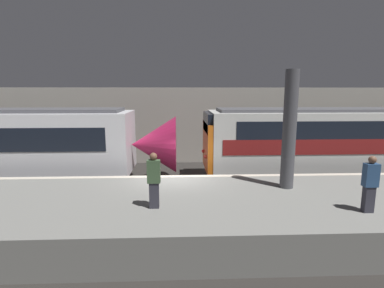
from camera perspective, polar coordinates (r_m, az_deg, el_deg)
ground_plane at (r=12.75m, az=-3.53°, el=-10.89°), size 120.00×120.00×0.00m
platform at (r=10.08m, az=-3.85°, el=-13.24°), size 40.00×5.29×1.14m
station_rear_barrier at (r=19.10m, az=-3.22°, el=3.52°), size 50.00×0.15×4.78m
support_pillar_near at (r=10.98m, az=18.06°, el=2.52°), size 0.47×0.47×4.15m
person_waiting at (r=8.87m, az=-7.28°, el=-6.65°), size 0.38×0.24×1.67m
person_walking at (r=9.87m, az=30.79°, el=-6.39°), size 0.38×0.24×1.64m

